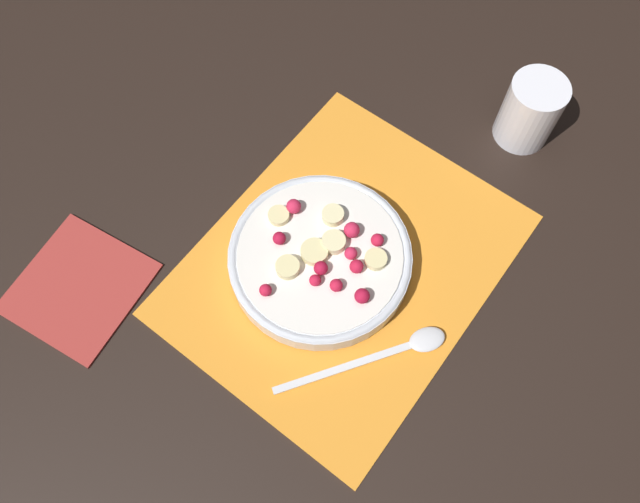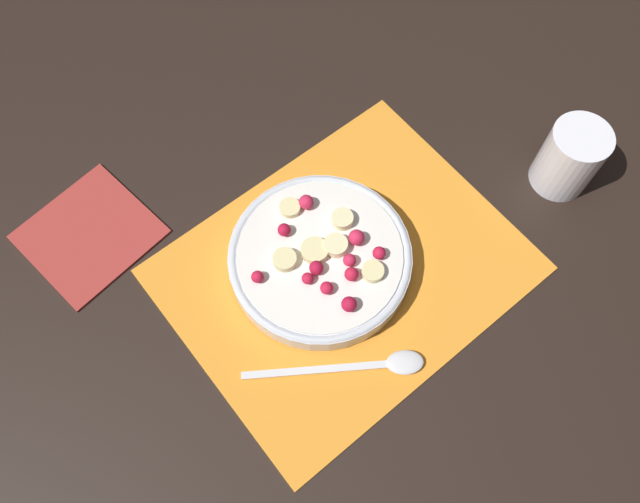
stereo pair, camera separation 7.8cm
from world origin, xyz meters
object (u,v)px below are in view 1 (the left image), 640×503
fruit_bowl (320,258)px  spoon (397,350)px  napkin (79,287)px  drinking_glass (530,111)px

fruit_bowl → spoon: size_ratio=1.21×
spoon → napkin: size_ratio=1.10×
fruit_bowl → napkin: 0.31m
fruit_bowl → drinking_glass: drinking_glass is taller
spoon → napkin: bearing=149.6°
fruit_bowl → napkin: (-0.21, 0.23, -0.02)m
spoon → fruit_bowl: bearing=110.3°
fruit_bowl → drinking_glass: 0.36m
fruit_bowl → napkin: fruit_bowl is taller
fruit_bowl → drinking_glass: bearing=-17.0°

